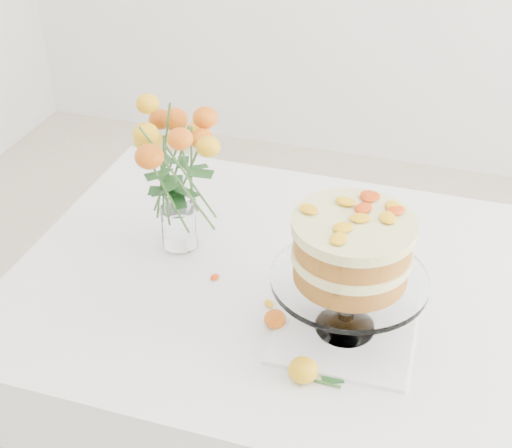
{
  "coord_description": "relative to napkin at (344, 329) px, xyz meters",
  "views": [
    {
      "loc": [
        0.2,
        -1.2,
        1.74
      ],
      "look_at": [
        -0.17,
        -0.05,
        0.92
      ],
      "focal_mm": 50.0,
      "sensor_mm": 36.0,
      "label": 1
    }
  ],
  "objects": [
    {
      "name": "stray_petal_a",
      "position": [
        -0.17,
        0.03,
        -0.0
      ],
      "size": [
        0.03,
        0.02,
        0.0
      ],
      "primitive_type": "ellipsoid",
      "color": "#EDA40F",
      "rests_on": "table"
    },
    {
      "name": "stray_petal_c",
      "position": [
        -0.03,
        -0.05,
        -0.0
      ],
      "size": [
        0.03,
        0.02,
        0.0
      ],
      "primitive_type": "ellipsoid",
      "color": "#EDA40F",
      "rests_on": "table"
    },
    {
      "name": "rose_vase",
      "position": [
        -0.43,
        0.17,
        0.24
      ],
      "size": [
        0.28,
        0.28,
        0.42
      ],
      "rotation": [
        0.0,
        0.0,
        0.01
      ],
      "color": "white",
      "rests_on": "table"
    },
    {
      "name": "loose_rose_near",
      "position": [
        -0.05,
        -0.15,
        0.02
      ],
      "size": [
        0.1,
        0.06,
        0.05
      ],
      "rotation": [
        0.0,
        0.0,
        -0.03
      ],
      "color": "orange",
      "rests_on": "table"
    },
    {
      "name": "loose_rose_far",
      "position": [
        -0.14,
        -0.03,
        0.01
      ],
      "size": [
        0.08,
        0.05,
        0.04
      ],
      "rotation": [
        0.0,
        0.0,
        -0.38
      ],
      "color": "red",
      "rests_on": "table"
    },
    {
      "name": "table",
      "position": [
        -0.05,
        0.13,
        -0.09
      ],
      "size": [
        1.43,
        0.93,
        0.76
      ],
      "color": "tan",
      "rests_on": "ground"
    },
    {
      "name": "stray_petal_b",
      "position": [
        -0.07,
        -0.01,
        -0.0
      ],
      "size": [
        0.03,
        0.02,
        0.0
      ],
      "primitive_type": "ellipsoid",
      "color": "#EDA40F",
      "rests_on": "table"
    },
    {
      "name": "napkin",
      "position": [
        0.0,
        0.0,
        0.0
      ],
      "size": [
        0.28,
        0.28,
        0.01
      ],
      "primitive_type": "cube",
      "rotation": [
        0.0,
        0.0,
        0.02
      ],
      "color": "white",
      "rests_on": "table"
    },
    {
      "name": "stray_petal_d",
      "position": [
        -0.31,
        0.08,
        -0.0
      ],
      "size": [
        0.03,
        0.02,
        0.0
      ],
      "primitive_type": "ellipsoid",
      "color": "#EDA40F",
      "rests_on": "table"
    },
    {
      "name": "cake_stand",
      "position": [
        0.0,
        0.0,
        0.19
      ],
      "size": [
        0.3,
        0.3,
        0.27
      ],
      "rotation": [
        0.0,
        0.0,
        0.14
      ],
      "color": "white",
      "rests_on": "napkin"
    }
  ]
}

